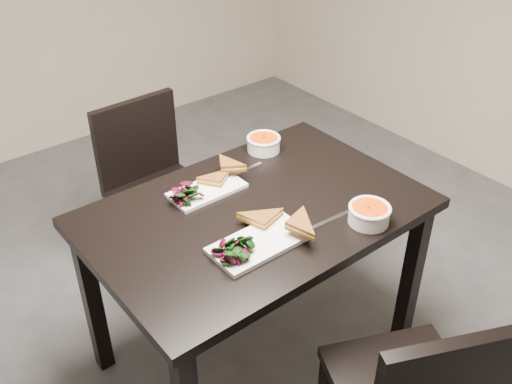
% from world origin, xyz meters
% --- Properties ---
extents(table, '(1.20, 0.80, 0.75)m').
position_xyz_m(table, '(0.48, 0.22, 0.65)').
color(table, black).
rests_on(table, ground).
extents(chair_far, '(0.43, 0.43, 0.85)m').
position_xyz_m(chair_far, '(0.48, 1.00, 0.48)').
color(chair_far, black).
rests_on(chair_far, ground).
extents(plate_near, '(0.33, 0.17, 0.02)m').
position_xyz_m(plate_near, '(0.36, 0.05, 0.76)').
color(plate_near, white).
rests_on(plate_near, table).
extents(sandwich_near, '(0.20, 0.17, 0.05)m').
position_xyz_m(sandwich_near, '(0.43, 0.07, 0.79)').
color(sandwich_near, '#995E20').
rests_on(sandwich_near, plate_near).
extents(salad_near, '(0.10, 0.09, 0.05)m').
position_xyz_m(salad_near, '(0.26, 0.05, 0.79)').
color(salad_near, black).
rests_on(salad_near, plate_near).
extents(soup_bowl_near, '(0.15, 0.15, 0.07)m').
position_xyz_m(soup_bowl_near, '(0.74, -0.09, 0.79)').
color(soup_bowl_near, white).
rests_on(soup_bowl_near, table).
extents(cutlery_near, '(0.18, 0.03, 0.00)m').
position_xyz_m(cutlery_near, '(0.64, 0.00, 0.75)').
color(cutlery_near, silver).
rests_on(cutlery_near, table).
extents(plate_far, '(0.28, 0.14, 0.01)m').
position_xyz_m(plate_far, '(0.40, 0.42, 0.76)').
color(plate_far, white).
rests_on(plate_far, table).
extents(sandwich_far, '(0.18, 0.17, 0.05)m').
position_xyz_m(sandwich_far, '(0.47, 0.40, 0.79)').
color(sandwich_far, '#995E20').
rests_on(sandwich_far, plate_far).
extents(salad_far, '(0.09, 0.08, 0.04)m').
position_xyz_m(salad_far, '(0.30, 0.42, 0.78)').
color(salad_far, black).
rests_on(salad_far, plate_far).
extents(soup_bowl_far, '(0.14, 0.14, 0.06)m').
position_xyz_m(soup_bowl_far, '(0.77, 0.53, 0.79)').
color(soup_bowl_far, white).
rests_on(soup_bowl_far, table).
extents(cutlery_far, '(0.18, 0.02, 0.00)m').
position_xyz_m(cutlery_far, '(0.60, 0.45, 0.75)').
color(cutlery_far, silver).
rests_on(cutlery_far, table).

